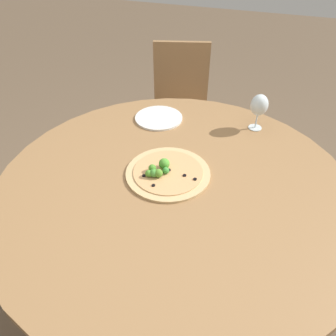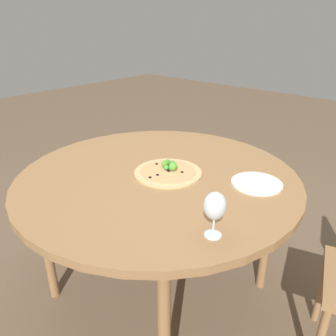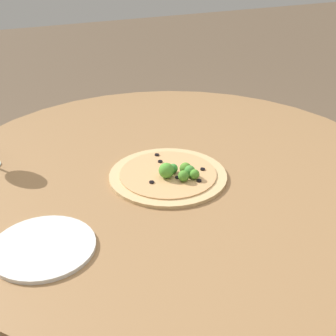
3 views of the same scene
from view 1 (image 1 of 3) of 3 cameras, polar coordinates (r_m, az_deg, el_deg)
ground_plane at (r=1.88m, az=0.81°, el=-20.17°), size 12.00×12.00×0.00m
dining_table at (r=1.32m, az=1.09°, el=-4.08°), size 1.40×1.40×0.77m
chair at (r=2.34m, az=2.13°, el=10.48°), size 0.50×0.50×0.92m
pizza at (r=1.31m, az=-0.22°, el=-0.71°), size 0.34×0.34×0.06m
wine_glass at (r=1.59m, az=15.60°, el=10.41°), size 0.08×0.08×0.18m
plate_near at (r=1.67m, az=-1.62°, el=8.72°), size 0.24×0.24×0.01m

